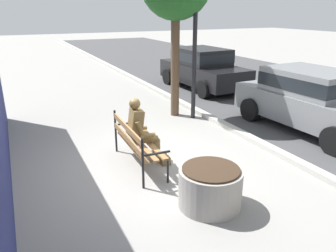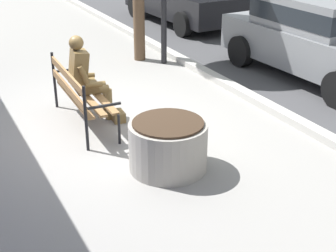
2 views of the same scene
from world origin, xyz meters
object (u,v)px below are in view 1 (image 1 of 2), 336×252
bronze_statue_seated (143,132)px  parked_car_grey (312,98)px  concrete_planter (210,187)px  parked_car_black (202,67)px  lamp_post (195,27)px  park_bench (135,141)px

bronze_statue_seated → parked_car_grey: bearing=89.9°
concrete_planter → parked_car_black: (-7.30, 4.27, 0.51)m
bronze_statue_seated → parked_car_grey: size_ratio=0.33×
lamp_post → parked_car_black: bearing=145.0°
concrete_planter → parked_car_grey: parked_car_grey is taller
lamp_post → bronze_statue_seated: bearing=-48.0°
lamp_post → park_bench: bearing=-49.0°
park_bench → lamp_post: bearing=131.0°
parked_car_black → parked_car_grey: same height
bronze_statue_seated → lamp_post: size_ratio=0.35×
lamp_post → parked_car_grey: bearing=45.9°
parked_car_black → lamp_post: (3.20, -2.24, 1.71)m
park_bench → lamp_post: lamp_post is taller
parked_car_black → lamp_post: size_ratio=1.07×
park_bench → lamp_post: 3.99m
parked_car_grey → lamp_post: 3.55m
parked_car_grey → lamp_post: lamp_post is taller
bronze_statue_seated → parked_car_black: (-5.35, 4.63, 0.17)m
bronze_statue_seated → concrete_planter: 2.01m
bronze_statue_seated → parked_car_black: parked_car_black is taller
park_bench → parked_car_grey: (-0.10, 4.84, 0.30)m
park_bench → parked_car_grey: size_ratio=0.44×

